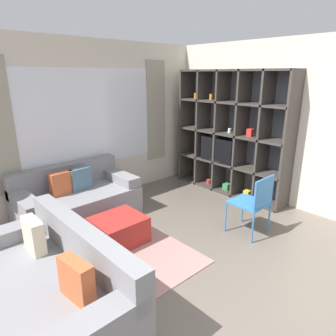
{
  "coord_description": "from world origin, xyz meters",
  "views": [
    {
      "loc": [
        -2.43,
        -1.2,
        2.15
      ],
      "look_at": [
        0.37,
        1.84,
        0.85
      ],
      "focal_mm": 32.0,
      "sensor_mm": 36.0,
      "label": 1
    }
  ],
  "objects_px": {
    "couch_main": "(77,200)",
    "ottoman": "(119,230)",
    "shelving_unit": "(232,134)",
    "folding_chair": "(255,200)",
    "couch_side": "(52,287)"
  },
  "relations": [
    {
      "from": "couch_main",
      "to": "ottoman",
      "type": "xyz_separation_m",
      "value": [
        0.08,
        -1.03,
        -0.12
      ]
    },
    {
      "from": "shelving_unit",
      "to": "ottoman",
      "type": "height_order",
      "value": "shelving_unit"
    },
    {
      "from": "couch_main",
      "to": "folding_chair",
      "type": "height_order",
      "value": "folding_chair"
    },
    {
      "from": "couch_main",
      "to": "couch_side",
      "type": "relative_size",
      "value": 0.9
    },
    {
      "from": "couch_side",
      "to": "folding_chair",
      "type": "distance_m",
      "value": 2.68
    },
    {
      "from": "couch_main",
      "to": "ottoman",
      "type": "bearing_deg",
      "value": -85.77
    },
    {
      "from": "couch_side",
      "to": "shelving_unit",
      "type": "bearing_deg",
      "value": 101.83
    },
    {
      "from": "folding_chair",
      "to": "couch_main",
      "type": "bearing_deg",
      "value": -53.43
    },
    {
      "from": "shelving_unit",
      "to": "ottoman",
      "type": "xyz_separation_m",
      "value": [
        -2.6,
        -0.14,
        -0.92
      ]
    },
    {
      "from": "couch_side",
      "to": "folding_chair",
      "type": "relative_size",
      "value": 2.25
    },
    {
      "from": "ottoman",
      "to": "shelving_unit",
      "type": "bearing_deg",
      "value": 3.05
    },
    {
      "from": "shelving_unit",
      "to": "couch_main",
      "type": "relative_size",
      "value": 1.28
    },
    {
      "from": "couch_main",
      "to": "couch_side",
      "type": "bearing_deg",
      "value": -122.7
    },
    {
      "from": "couch_main",
      "to": "folding_chair",
      "type": "xyz_separation_m",
      "value": [
        1.56,
        -2.11,
        0.22
      ]
    },
    {
      "from": "shelving_unit",
      "to": "folding_chair",
      "type": "xyz_separation_m",
      "value": [
        -1.11,
        -1.22,
        -0.58
      ]
    }
  ]
}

